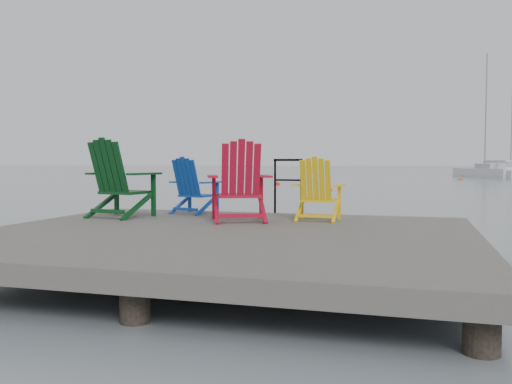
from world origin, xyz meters
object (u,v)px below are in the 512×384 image
(chair_green, at_px, (119,179))
(sailboat_near, at_px, (487,173))
(chair_blue, at_px, (193,186))
(buoy_a, at_px, (329,190))
(chair_yellow, at_px, (317,190))
(buoy_c, at_px, (461,180))
(chair_red, at_px, (240,182))
(sailboat_mid, at_px, (510,171))
(handrail, at_px, (288,181))
(buoy_b, at_px, (277,185))

(chair_green, relative_size, sailboat_near, 0.10)
(chair_blue, relative_size, buoy_a, 2.78)
(chair_green, relative_size, buoy_a, 3.60)
(chair_yellow, height_order, buoy_c, chair_yellow)
(chair_red, bearing_deg, sailboat_near, 56.15)
(chair_red, xyz_separation_m, sailboat_mid, (12.34, 56.28, -0.71))
(sailboat_near, relative_size, sailboat_mid, 0.89)
(sailboat_near, bearing_deg, chair_red, -125.68)
(chair_green, bearing_deg, buoy_a, 98.20)
(handrail, relative_size, sailboat_mid, 0.07)
(chair_yellow, bearing_deg, sailboat_mid, 77.95)
(chair_red, distance_m, buoy_b, 24.68)
(sailboat_mid, bearing_deg, buoy_c, -93.87)
(handrail, xyz_separation_m, chair_red, (-0.38, -1.39, 0.02))
(handrail, relative_size, sailboat_near, 0.08)
(chair_yellow, xyz_separation_m, buoy_a, (-2.54, 18.04, -0.95))
(sailboat_mid, xyz_separation_m, buoy_a, (-13.84, -37.81, -0.35))
(chair_green, xyz_separation_m, chair_red, (1.96, -0.05, -0.02))
(buoy_a, height_order, buoy_b, buoy_b)
(handrail, distance_m, buoy_c, 35.25)
(handrail, bearing_deg, chair_yellow, -55.89)
(handrail, distance_m, sailboat_mid, 56.18)
(handrail, height_order, buoy_a, handrail)
(chair_red, distance_m, sailboat_near, 44.90)
(chair_red, relative_size, chair_yellow, 1.25)
(buoy_b, bearing_deg, chair_yellow, -74.70)
(chair_yellow, bearing_deg, buoy_a, 97.40)
(chair_red, height_order, buoy_a, chair_red)
(sailboat_near, distance_m, buoy_b, 24.44)
(chair_blue, relative_size, buoy_b, 2.71)
(handrail, height_order, chair_blue, handrail)
(chair_green, distance_m, buoy_c, 37.00)
(chair_green, height_order, buoy_a, chair_green)
(chair_green, distance_m, buoy_a, 18.45)
(chair_green, relative_size, buoy_b, 3.51)
(buoy_c, bearing_deg, sailboat_near, 70.59)
(handrail, distance_m, buoy_a, 17.21)
(handrail, distance_m, chair_green, 2.70)
(buoy_b, distance_m, buoy_c, 16.56)
(buoy_a, distance_m, buoy_c, 19.19)
(sailboat_mid, relative_size, buoy_a, 39.03)
(chair_yellow, bearing_deg, sailboat_near, 79.57)
(chair_green, bearing_deg, chair_red, 8.25)
(chair_red, distance_m, buoy_a, 18.55)
(sailboat_near, height_order, buoy_b, sailboat_near)
(chair_red, relative_size, sailboat_mid, 0.09)
(chair_green, distance_m, chair_blue, 1.23)
(chair_blue, relative_size, sailboat_mid, 0.07)
(chair_green, height_order, sailboat_near, sailboat_near)
(chair_blue, height_order, chair_yellow, chair_blue)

